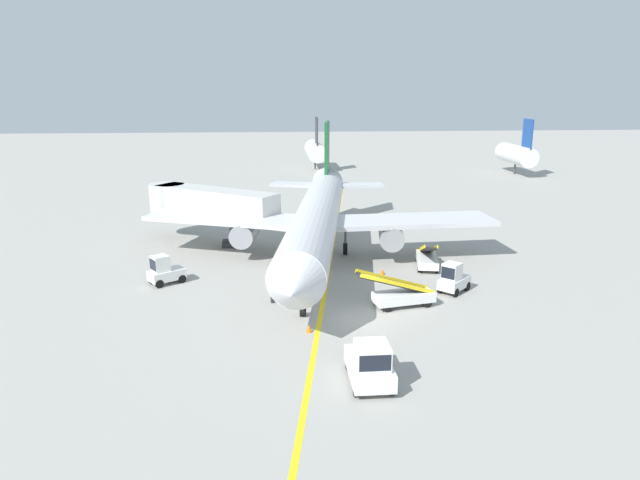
{
  "coord_description": "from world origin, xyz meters",
  "views": [
    {
      "loc": [
        -5.15,
        -31.58,
        13.32
      ],
      "look_at": [
        -1.79,
        8.99,
        2.5
      ],
      "focal_mm": 32.24,
      "sensor_mm": 36.0,
      "label": 1
    }
  ],
  "objects": [
    {
      "name": "ground_plane",
      "position": [
        0.0,
        0.0,
        0.0
      ],
      "size": [
        300.0,
        300.0,
        0.0
      ],
      "primitive_type": "plane",
      "color": "#9E9B93"
    },
    {
      "name": "taxi_line_yellow",
      "position": [
        -1.79,
        5.0,
        0.0
      ],
      "size": [
        12.29,
        79.14,
        0.01
      ],
      "primitive_type": "cube",
      "rotation": [
        0.0,
        0.0,
        -0.15
      ],
      "color": "yellow",
      "rests_on": "ground"
    },
    {
      "name": "airliner",
      "position": [
        -1.71,
        12.53,
        3.42
      ],
      "size": [
        28.29,
        35.28,
        10.1
      ],
      "color": "silver",
      "rests_on": "ground"
    },
    {
      "name": "jet_bridge",
      "position": [
        -11.28,
        18.69,
        3.54
      ],
      "size": [
        11.9,
        9.42,
        4.85
      ],
      "color": "beige",
      "rests_on": "ground"
    },
    {
      "name": "pushback_tug",
      "position": [
        -0.86,
        -7.77,
        0.99
      ],
      "size": [
        1.93,
        3.61,
        2.2
      ],
      "color": "silver",
      "rests_on": "ground"
    },
    {
      "name": "baggage_tug_near_wing",
      "position": [
        -12.84,
        7.31,
        0.93
      ],
      "size": [
        2.71,
        2.44,
        2.1
      ],
      "color": "silver",
      "rests_on": "ground"
    },
    {
      "name": "baggage_tug_by_cargo_door",
      "position": [
        6.75,
        3.97,
        0.93
      ],
      "size": [
        2.62,
        2.61,
        2.1
      ],
      "color": "silver",
      "rests_on": "ground"
    },
    {
      "name": "belt_loader_forward_hold",
      "position": [
        2.77,
        1.77,
        0.78
      ],
      "size": [
        5.16,
        2.25,
        2.59
      ],
      "color": "silver",
      "rests_on": "ground"
    },
    {
      "name": "belt_loader_aft_hold",
      "position": [
        6.45,
        9.49,
        0.78
      ],
      "size": [
        2.2,
        5.15,
        2.59
      ],
      "color": "silver",
      "rests_on": "ground"
    },
    {
      "name": "ground_crew_marshaller",
      "position": [
        -5.34,
        3.02,
        0.91
      ],
      "size": [
        0.36,
        0.24,
        1.7
      ],
      "color": "#26262D",
      "rests_on": "ground"
    },
    {
      "name": "safety_cone_nose_left",
      "position": [
        -3.3,
        -1.73,
        0.22
      ],
      "size": [
        0.36,
        0.36,
        0.44
      ],
      "primitive_type": "cone",
      "color": "orange",
      "rests_on": "ground"
    },
    {
      "name": "safety_cone_nose_right",
      "position": [
        2.74,
        8.11,
        0.22
      ],
      "size": [
        0.36,
        0.36,
        0.44
      ],
      "primitive_type": "cone",
      "color": "orange",
      "rests_on": "ground"
    },
    {
      "name": "distant_aircraft_far_left",
      "position": [
        2.01,
        65.06,
        3.22
      ],
      "size": [
        3.0,
        10.1,
        8.8
      ],
      "color": "silver",
      "rests_on": "ground"
    },
    {
      "name": "distant_aircraft_mid_left",
      "position": [
        33.25,
        56.45,
        3.22
      ],
      "size": [
        3.0,
        10.1,
        8.8
      ],
      "color": "silver",
      "rests_on": "ground"
    }
  ]
}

